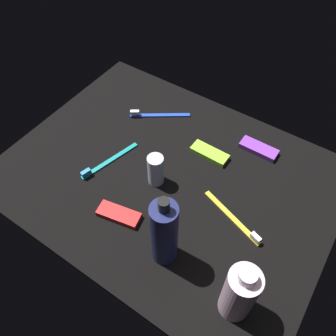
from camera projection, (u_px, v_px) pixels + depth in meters
The scene contains 10 objects.
ground_plane at pixel (168, 176), 90.94cm from camera, with size 84.00×64.00×1.20cm, color black.
lotion_bottle at pixel (164, 233), 69.37cm from camera, with size 5.62×5.62×21.61cm.
bodywash_bottle at pixel (239, 293), 63.79cm from camera, with size 6.25×6.25×17.31cm.
deodorant_stick at pixel (156, 170), 85.89cm from camera, with size 4.08×4.08×8.90cm, color silver.
toothbrush_yellow at pixel (235, 220), 81.59cm from camera, with size 17.44×6.90×2.10cm.
toothbrush_blue at pixel (156, 114), 103.77cm from camera, with size 15.47×11.25×2.10cm.
toothbrush_teal at pixel (107, 162), 92.42cm from camera, with size 5.61×17.74×2.10cm.
snack_bar_purple at pixel (259, 149), 95.12cm from camera, with size 10.40×4.00×1.50cm, color purple.
snack_bar_lime at pixel (210, 153), 94.10cm from camera, with size 10.40×4.00×1.50cm, color #8CD133.
snack_bar_red at pixel (119, 214), 82.28cm from camera, with size 10.40×4.00×1.50cm, color red.
Camera 1 is at (-30.33, 45.14, 72.32)cm, focal length 37.02 mm.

